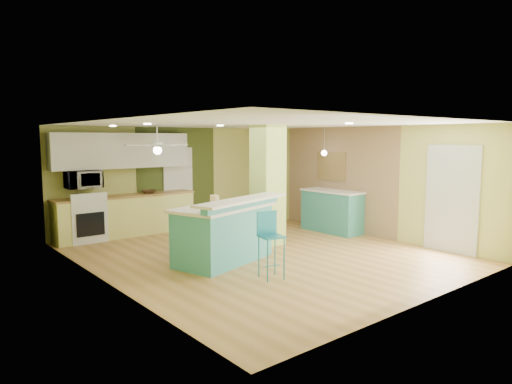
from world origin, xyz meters
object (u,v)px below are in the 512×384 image
Objects in this scene: bar_stool at (269,234)px; canister at (215,200)px; peninsula at (224,232)px; fruit_bowl at (149,192)px; side_counter at (332,211)px.

canister is at bearing 106.45° from bar_stool.
peninsula is 7.04× the size of fruit_bowl.
bar_stool is 3.24× the size of fruit_bowl.
canister is (-3.66, -0.40, 0.61)m from side_counter.
canister is at bearing -173.76° from side_counter.
bar_stool is at bearing -153.15° from side_counter.
fruit_bowl is (0.11, 4.46, 0.27)m from bar_stool.
peninsula is at bearing -62.24° from canister.
peninsula is at bearing -170.92° from side_counter.
bar_stool is (0.01, -1.23, 0.17)m from peninsula.
side_counter is 4.39m from fruit_bowl.
bar_stool is at bearing -91.35° from fruit_bowl.
peninsula is 3.62m from side_counter.
bar_stool is 4.00m from side_counter.
canister is (-0.20, -3.06, 0.13)m from fruit_bowl.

